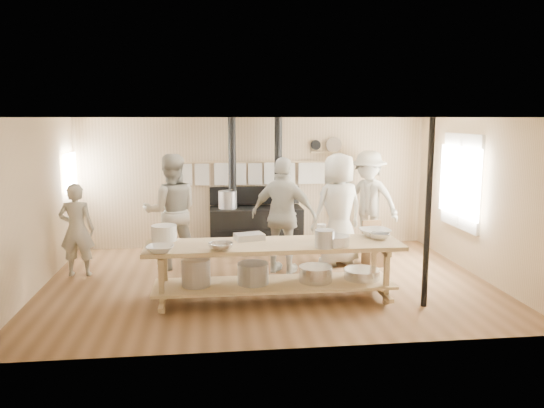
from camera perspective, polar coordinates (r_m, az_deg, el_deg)
name	(u,v)px	position (r m, az deg, el deg)	size (l,w,h in m)	color
ground	(267,282)	(8.57, -0.50, -8.36)	(7.00, 7.00, 0.00)	brown
room_shell	(267,181)	(8.23, -0.52, 2.48)	(7.00, 7.00, 7.00)	tan
window_right	(461,181)	(9.80, 19.70, 2.31)	(0.09, 1.50, 1.65)	beige
left_opening	(70,172)	(10.49, -20.88, 3.22)	(0.00, 0.90, 0.90)	white
stove	(256,224)	(10.48, -1.78, -2.15)	(1.90, 0.75, 2.60)	black
towel_rail	(254,171)	(10.61, -1.91, 3.60)	(3.00, 0.04, 0.47)	tan
back_wall_shelf	(326,147)	(10.83, 5.85, 6.09)	(0.63, 0.14, 0.32)	tan
prep_table	(274,266)	(7.56, 0.16, -6.66)	(3.60, 0.90, 0.85)	tan
support_post	(428,214)	(7.49, 16.43, -1.08)	(0.08, 0.08, 2.60)	black
cook_far_left	(77,230)	(9.29, -20.26, -2.61)	(0.57, 0.37, 1.55)	beige
cook_left	(171,211)	(9.31, -10.78, -0.79)	(0.97, 0.75, 1.99)	beige
cook_center	(338,209)	(9.43, 7.16, -0.58)	(0.97, 0.63, 1.99)	beige
cook_right	(284,216)	(8.84, 1.26, -1.28)	(1.15, 0.48, 1.96)	beige
cook_by_window	(368,200)	(10.66, 10.30, 0.41)	(1.27, 0.73, 1.96)	beige
chair	(375,252)	(9.62, 10.98, -5.13)	(0.42, 0.42, 0.78)	brown
bowl_white_a	(160,249)	(7.13, -11.95, -4.74)	(0.36, 0.36, 0.09)	white
bowl_steel_a	(221,247)	(7.10, -5.55, -4.59)	(0.33, 0.33, 0.10)	silver
bowl_white_b	(375,232)	(8.06, 11.01, -3.02)	(0.44, 0.44, 0.11)	white
bowl_steel_b	(379,236)	(7.86, 11.48, -3.41)	(0.29, 0.29, 0.09)	silver
roasting_pan	(249,237)	(7.68, -2.47, -3.53)	(0.41, 0.27, 0.09)	#B2B2B7
mixing_bowl_large	(334,240)	(7.40, 6.68, -3.90)	(0.43, 0.43, 0.14)	silver
bucket_galv	(324,239)	(7.24, 5.66, -3.74)	(0.26, 0.26, 0.24)	gray
deep_bowl_enamel	(164,233)	(7.76, -11.53, -3.08)	(0.36, 0.36, 0.23)	white
pitcher	(321,231)	(7.76, 5.32, -2.96)	(0.14, 0.14, 0.22)	white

